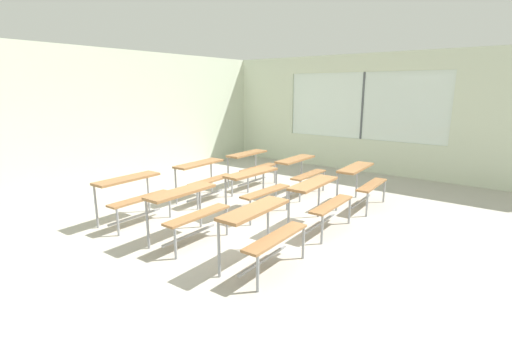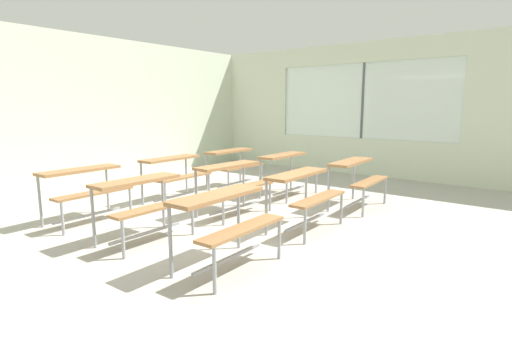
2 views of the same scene
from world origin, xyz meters
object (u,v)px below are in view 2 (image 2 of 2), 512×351
Objects in this scene: desk_bench_r0c0 at (226,213)px; desk_bench_r2c1 at (175,168)px; desk_bench_r0c1 at (304,187)px; desk_bench_r1c0 at (143,195)px; desk_bench_r1c2 at (288,165)px; desk_bench_r1c1 at (233,177)px; desk_bench_r0c2 at (357,172)px; desk_bench_r2c0 at (85,182)px; desk_bench_r2c2 at (234,159)px.

desk_bench_r2c1 is at bearing 57.44° from desk_bench_r0c0.
desk_bench_r0c1 is at bearing -92.51° from desk_bench_r2c1.
desk_bench_r1c0 is 1.00× the size of desk_bench_r1c2.
desk_bench_r1c1 and desk_bench_r2c1 have the same top height.
desk_bench_r1c2 is at bearing 86.18° from desk_bench_r0c2.
desk_bench_r0c0 and desk_bench_r2c1 have the same top height.
desk_bench_r1c2 is at bearing 4.68° from desk_bench_r1c1.
desk_bench_r0c2 and desk_bench_r2c0 have the same top height.
desk_bench_r0c2 is 1.00× the size of desk_bench_r2c1.
desk_bench_r0c2 is 2.98m from desk_bench_r2c1.
desk_bench_r0c2 is 1.02× the size of desk_bench_r1c2.
desk_bench_r1c2 is 1.22m from desk_bench_r2c2.
desk_bench_r0c1 is 1.21m from desk_bench_r1c1.
desk_bench_r0c0 is at bearing -179.87° from desk_bench_r0c1.
desk_bench_r2c0 is 1.01× the size of desk_bench_r2c2.
desk_bench_r0c1 is at bearing -86.36° from desk_bench_r1c1.
desk_bench_r0c1 and desk_bench_r2c0 have the same top height.
desk_bench_r0c2 and desk_bench_r2c1 have the same top height.
desk_bench_r2c0 is at bearing 156.75° from desk_bench_r1c2.
desk_bench_r1c0 is 2.01m from desk_bench_r2c1.
desk_bench_r0c1 is 2.99m from desk_bench_r2c0.
desk_bench_r2c2 is (3.00, 2.53, 0.00)m from desk_bench_r0c0.
desk_bench_r2c1 is (0.01, 1.30, 0.00)m from desk_bench_r1c1.
desk_bench_r0c0 is 3.35m from desk_bench_r1c2.
desk_bench_r0c1 is 2.01m from desk_bench_r1c0.
desk_bench_r2c2 is (1.46, 1.27, 0.00)m from desk_bench_r1c1.
desk_bench_r0c1 is at bearing 0.56° from desk_bench_r0c0.
desk_bench_r1c1 is 1.02× the size of desk_bench_r2c2.
desk_bench_r0c0 and desk_bench_r1c1 have the same top height.
desk_bench_r1c2 is (1.52, 1.26, 0.00)m from desk_bench_r0c1.
desk_bench_r1c1 is 1.00× the size of desk_bench_r2c1.
desk_bench_r2c1 is at bearing -2.68° from desk_bench_r2c0.
desk_bench_r0c1 and desk_bench_r2c2 have the same top height.
desk_bench_r1c0 is at bearing -158.67° from desk_bench_r2c2.
desk_bench_r2c1 is (-1.50, 2.57, 0.00)m from desk_bench_r0c2.
desk_bench_r2c1 is 1.44m from desk_bench_r2c2.
desk_bench_r0c1 is 0.99× the size of desk_bench_r1c1.
desk_bench_r1c0 is at bearing -143.82° from desk_bench_r2c1.
desk_bench_r0c0 is 2.59m from desk_bench_r2c0.
desk_bench_r0c2 is 4.03m from desk_bench_r2c0.
desk_bench_r0c2 and desk_bench_r1c2 have the same top height.
desk_bench_r2c0 is (-1.58, 2.54, 0.00)m from desk_bench_r0c1.
desk_bench_r1c0 is 0.99× the size of desk_bench_r2c1.
desk_bench_r1c0 and desk_bench_r2c0 have the same top height.
desk_bench_r1c0 is 1.55m from desk_bench_r1c1.
desk_bench_r0c2 is 1.02× the size of desk_bench_r1c0.
desk_bench_r0c1 and desk_bench_r1c1 have the same top height.
desk_bench_r1c1 is at bearing -93.16° from desk_bench_r2c1.
desk_bench_r1c1 is 1.01× the size of desk_bench_r2c0.
desk_bench_r0c2 is 3.34m from desk_bench_r1c0.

